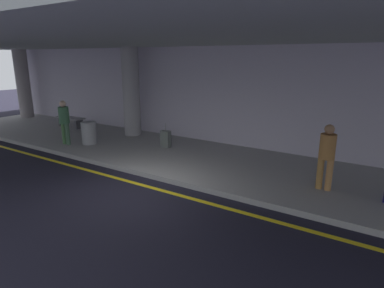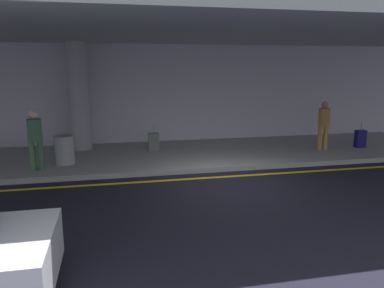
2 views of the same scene
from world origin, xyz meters
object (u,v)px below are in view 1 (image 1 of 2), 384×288
at_px(bench_metal, 70,120).
at_px(traveler_with_luggage, 64,120).
at_px(person_waiting_for_ride, 327,153).
at_px(trash_bin_steel, 89,133).
at_px(support_column_far_left, 23,84).
at_px(support_column_left_mid, 131,92).
at_px(suitcase_upright_primary, 166,139).

bearing_deg(bench_metal, traveler_with_luggage, -39.94).
distance_m(person_waiting_for_ride, trash_bin_steel, 8.58).
bearing_deg(bench_metal, person_waiting_for_ride, -6.72).
distance_m(support_column_far_left, support_column_left_mid, 8.00).
bearing_deg(support_column_far_left, person_waiting_for_ride, -6.58).
distance_m(support_column_left_mid, bench_metal, 3.89).
height_order(support_column_left_mid, bench_metal, support_column_left_mid).
bearing_deg(bench_metal, support_column_left_mid, 7.70).
distance_m(person_waiting_for_ride, bench_metal, 11.87).
relative_size(traveler_with_luggage, bench_metal, 1.05).
relative_size(support_column_far_left, person_waiting_for_ride, 2.17).
distance_m(support_column_far_left, suitcase_upright_primary, 10.57).
xyz_separation_m(suitcase_upright_primary, trash_bin_steel, (-2.78, -1.20, 0.11)).
distance_m(support_column_left_mid, trash_bin_steel, 2.52).
relative_size(traveler_with_luggage, person_waiting_for_ride, 1.00).
bearing_deg(suitcase_upright_primary, support_column_left_mid, 154.77).
bearing_deg(trash_bin_steel, support_column_far_left, 164.91).
distance_m(person_waiting_for_ride, suitcase_upright_primary, 5.90).
xyz_separation_m(bench_metal, trash_bin_steel, (3.21, -1.58, 0.07)).
bearing_deg(support_column_far_left, traveler_with_luggage, -20.46).
xyz_separation_m(support_column_left_mid, suitcase_upright_primary, (2.43, -0.86, -1.51)).
distance_m(support_column_left_mid, suitcase_upright_primary, 2.99).
distance_m(suitcase_upright_primary, bench_metal, 6.01).
relative_size(support_column_far_left, suitcase_upright_primary, 4.06).
bearing_deg(support_column_far_left, support_column_left_mid, 0.00).
bearing_deg(traveler_with_luggage, bench_metal, 141.30).
bearing_deg(support_column_far_left, bench_metal, -6.21).
relative_size(support_column_far_left, traveler_with_luggage, 2.17).
relative_size(traveler_with_luggage, trash_bin_steel, 1.98).
bearing_deg(support_column_left_mid, trash_bin_steel, -99.77).
height_order(bench_metal, trash_bin_steel, trash_bin_steel).
distance_m(traveler_with_luggage, trash_bin_steel, 1.02).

